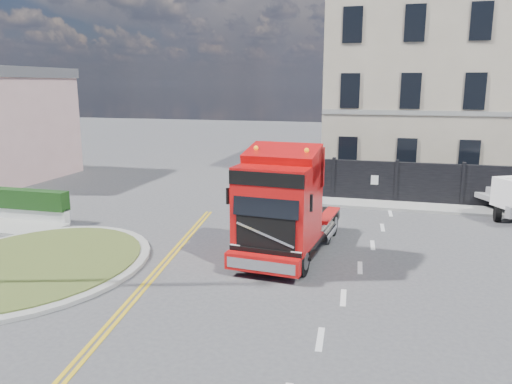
% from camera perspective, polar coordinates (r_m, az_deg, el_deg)
% --- Properties ---
extents(ground, '(120.00, 120.00, 0.00)m').
position_cam_1_polar(ground, '(16.93, 1.80, -7.25)').
color(ground, '#424244').
rests_on(ground, ground).
extents(traffic_island, '(6.80, 6.80, 0.17)m').
position_cam_1_polar(traffic_island, '(17.38, -24.02, -7.55)').
color(traffic_island, gray).
rests_on(traffic_island, ground).
extents(hoarding_fence, '(18.80, 0.25, 2.00)m').
position_cam_1_polar(hoarding_fence, '(25.13, 21.51, 0.72)').
color(hoarding_fence, black).
rests_on(hoarding_fence, ground).
extents(georgian_building, '(12.30, 10.30, 12.80)m').
position_cam_1_polar(georgian_building, '(32.11, 19.81, 11.77)').
color(georgian_building, beige).
rests_on(georgian_building, ground).
extents(pavement_far, '(20.00, 1.60, 0.12)m').
position_cam_1_polar(pavement_far, '(24.39, 20.27, -1.77)').
color(pavement_far, gray).
rests_on(pavement_far, ground).
extents(truck, '(2.79, 6.28, 3.66)m').
position_cam_1_polar(truck, '(16.23, 3.15, -2.08)').
color(truck, black).
rests_on(truck, ground).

